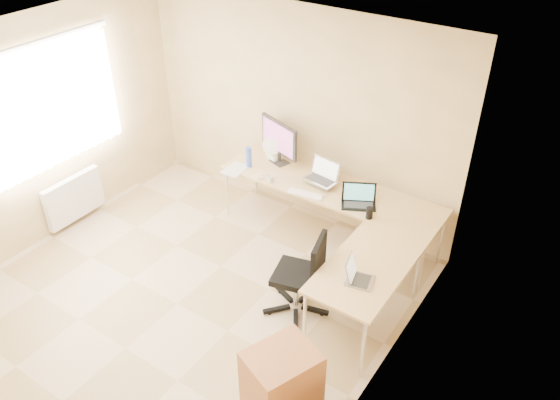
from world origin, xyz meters
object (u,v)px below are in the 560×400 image
Objects in this scene: monitor at (279,142)px; laptop_center at (321,172)px; laptop_return at (361,273)px; water_bottle at (249,157)px; cabinet at (282,387)px; desk_fan at (273,149)px; desk_main at (328,213)px; office_chair at (296,271)px; desk_return at (364,295)px; mug at (270,179)px; laptop_black at (359,196)px; keyboard at (305,194)px.

monitor reaches higher than laptop_center.
laptop_return is at bearing -18.31° from monitor.
laptop_center is 0.94m from water_bottle.
desk_fan is at bearing 147.58° from cabinet.
desk_main is 2.81× the size of office_chair.
laptop_center is at bearing 137.99° from desk_return.
desk_return is 0.69m from office_chair.
desk_main is at bearing 25.71° from mug.
laptop_center is 3.77× the size of mug.
laptop_black is 2.29m from cabinet.
desk_fan is 3.12m from cabinet.
laptop_black is 3.69× the size of mug.
water_bottle is at bearing 153.36° from cabinet.
desk_return is at bearing -14.06° from monitor.
monitor reaches higher than water_bottle.
laptop_return is at bearing -16.33° from office_chair.
water_bottle is 2.33m from laptop_return.
laptop_center is at bearing 138.44° from laptop_black.
desk_fan is at bearing -169.37° from monitor.
desk_return is at bearing 109.02° from cabinet.
office_chair is (1.12, -1.35, -0.50)m from monitor.
laptop_center is 0.59m from mug.
laptop_black is 0.48× the size of cabinet.
cabinet is (-0.06, -1.33, -0.01)m from desk_return.
cabinet reaches higher than desk_return.
mug is (-0.51, -0.28, -0.13)m from laptop_center.
laptop_return is (0.58, -1.08, -0.02)m from laptop_black.
mug is 0.34× the size of laptop_return.
desk_fan is at bearing 148.17° from desk_return.
desk_main is 2.51m from cabinet.
desk_return is 3.55× the size of laptop_black.
monitor reaches higher than laptop_black.
laptop_center reaches higher than laptop_black.
desk_fan reaches higher than laptop_return.
monitor is (-0.79, 0.14, 0.64)m from desk_main.
laptop_return is (1.13, -1.21, -0.08)m from laptop_center.
desk_fan is at bearing 41.00° from laptop_return.
monitor is 1.28m from laptop_black.
desk_return is at bearing -23.80° from mug.
office_chair is at bearing -71.29° from keyboard.
laptop_center is at bearing 30.10° from laptop_return.
laptop_center is 1.47× the size of water_bottle.
keyboard is (-0.03, -0.27, -0.17)m from laptop_center.
office_chair reaches higher than laptop_return.
water_bottle reaches higher than office_chair.
water_bottle is (-2.01, 0.86, 0.49)m from desk_return.
desk_return is 2.25m from desk_fan.
mug is at bearing 121.71° from office_chair.
desk_fan reaches higher than desk_return.
monitor reaches higher than desk_return.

